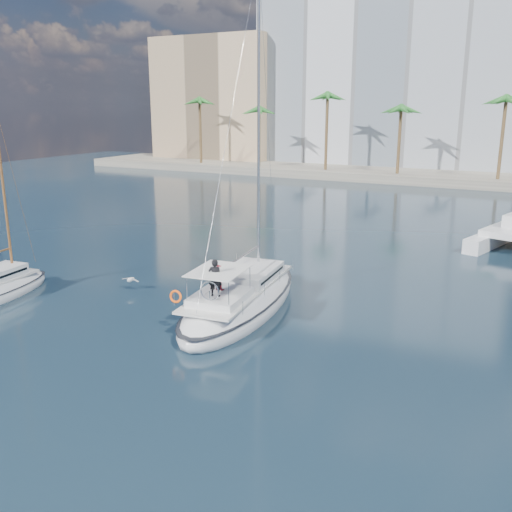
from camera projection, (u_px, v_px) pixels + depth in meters
The scene contains 8 objects.
ground at pixel (240, 323), 28.76m from camera, with size 160.00×160.00×0.00m, color black.
quay at pixel (449, 177), 80.82m from camera, with size 120.00×14.00×1.20m, color gray.
building_modern at pixel (393, 83), 93.00m from camera, with size 42.00×16.00×28.00m, color silver.
building_tan_left at pixel (223, 102), 103.79m from camera, with size 22.00×14.00×22.00m, color tan.
palm_left at pixel (227, 106), 90.12m from camera, with size 3.60×3.60×12.30m.
palm_centre at pixel (450, 107), 74.89m from camera, with size 3.60×3.60×12.30m.
main_sloop at pixel (241, 300), 30.35m from camera, with size 5.50×13.01×18.74m.
seagull at pixel (131, 280), 33.54m from camera, with size 1.24×0.53×0.23m.
Camera 1 is at (13.21, -23.46, 10.68)m, focal length 40.00 mm.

